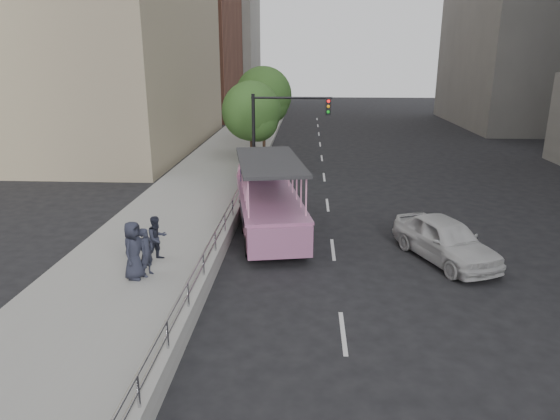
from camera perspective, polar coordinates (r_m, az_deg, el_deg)
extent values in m
plane|color=black|center=(15.45, 2.98, -9.92)|extent=(160.00, 160.00, 0.00)
cube|color=gray|center=(25.40, -9.95, 1.14)|extent=(5.50, 80.00, 0.30)
cube|color=gray|center=(17.35, -7.36, -5.18)|extent=(0.24, 30.00, 0.36)
cylinder|color=#B5B4B9|center=(10.29, -15.92, -19.29)|extent=(0.07, 0.07, 0.70)
cylinder|color=#B5B4B9|center=(11.87, -12.78, -13.71)|extent=(0.07, 0.07, 0.70)
cylinder|color=#B5B4B9|center=(13.57, -10.50, -9.46)|extent=(0.07, 0.07, 0.70)
cylinder|color=#B5B4B9|center=(15.34, -8.77, -6.15)|extent=(0.07, 0.07, 0.70)
cylinder|color=#B5B4B9|center=(17.15, -7.42, -3.54)|extent=(0.07, 0.07, 0.70)
cylinder|color=#B5B4B9|center=(19.01, -6.34, -1.43)|extent=(0.07, 0.07, 0.70)
cylinder|color=#B5B4B9|center=(20.89, -5.45, 0.31)|extent=(0.07, 0.07, 0.70)
cylinder|color=#B5B4B9|center=(22.79, -4.71, 1.75)|extent=(0.07, 0.07, 0.70)
cylinder|color=#B5B4B9|center=(24.71, -4.09, 2.98)|extent=(0.07, 0.07, 0.70)
cylinder|color=#B5B4B9|center=(26.64, -3.55, 4.02)|extent=(0.07, 0.07, 0.70)
cylinder|color=#B5B4B9|center=(17.15, -7.42, -3.54)|extent=(0.06, 22.00, 0.06)
cylinder|color=#B5B4B9|center=(17.04, -7.46, -2.50)|extent=(0.06, 22.00, 0.06)
cylinder|color=black|center=(18.29, -3.53, -4.12)|extent=(0.46, 0.86, 0.81)
cylinder|color=black|center=(18.50, 2.64, -3.85)|extent=(0.46, 0.86, 0.81)
cylinder|color=black|center=(20.66, -3.97, -1.60)|extent=(0.46, 0.86, 0.81)
cylinder|color=black|center=(20.85, 1.48, -1.39)|extent=(0.46, 0.86, 0.81)
cylinder|color=black|center=(23.07, -4.33, 0.39)|extent=(0.46, 0.86, 0.81)
cylinder|color=black|center=(23.24, 0.57, 0.56)|extent=(0.46, 0.86, 0.81)
cube|color=pink|center=(20.74, -1.29, 0.02)|extent=(3.54, 7.69, 1.13)
cube|color=pink|center=(24.85, -2.31, 3.42)|extent=(2.52, 2.28, 1.41)
cylinder|color=pink|center=(25.53, -2.46, 4.41)|extent=(2.20, 1.00, 2.12)
cube|color=#95577F|center=(17.13, 0.01, -3.72)|extent=(2.28, 0.71, 1.13)
cube|color=#95577F|center=(20.57, -1.30, 1.66)|extent=(3.70, 7.97, 0.11)
cube|color=#262629|center=(19.87, -1.23, 5.61)|extent=(3.42, 6.29, 0.13)
cube|color=#8F9EA9|center=(23.10, -2.00, 4.78)|extent=(2.08, 0.56, 0.95)
cube|color=pink|center=(23.56, -2.09, 4.34)|extent=(2.12, 1.24, 0.45)
imported|color=beige|center=(18.77, 18.35, -3.20)|extent=(3.48, 4.95, 1.57)
imported|color=#202330|center=(16.41, -15.00, -4.66)|extent=(0.52, 0.66, 1.59)
imported|color=#202330|center=(17.55, -13.88, -3.16)|extent=(0.94, 0.97, 1.57)
imported|color=#202330|center=(16.26, -16.39, -4.43)|extent=(0.76, 1.01, 1.88)
cylinder|color=black|center=(22.89, -4.37, 2.11)|extent=(0.07, 0.07, 2.24)
cube|color=#0B1E53|center=(22.67, -4.43, 4.41)|extent=(0.03, 0.56, 0.81)
cube|color=beige|center=(22.66, -4.35, 4.41)|extent=(0.02, 0.36, 0.49)
cylinder|color=black|center=(26.79, -3.02, 7.57)|extent=(0.18, 0.18, 5.20)
cylinder|color=black|center=(26.36, 1.33, 12.69)|extent=(4.20, 0.12, 0.12)
cube|color=black|center=(26.40, 5.54, 11.65)|extent=(0.28, 0.22, 0.85)
sphere|color=red|center=(26.25, 5.57, 12.27)|extent=(0.16, 0.16, 0.16)
cylinder|color=#392319|center=(30.46, -3.22, 6.70)|extent=(0.22, 0.22, 3.08)
sphere|color=#2E5421|center=(30.12, -3.30, 11.23)|extent=(3.52, 3.52, 3.52)
sphere|color=#2E5421|center=(29.84, -2.57, 10.12)|extent=(2.42, 2.42, 2.42)
cylinder|color=#392319|center=(36.30, -1.85, 8.70)|extent=(0.22, 0.22, 3.47)
sphere|color=#2E5421|center=(36.00, -1.90, 13.00)|extent=(3.97, 3.97, 3.97)
sphere|color=#2E5421|center=(35.72, -1.28, 11.98)|extent=(2.73, 2.73, 2.73)
cube|color=brown|center=(64.62, -13.96, 21.91)|extent=(18.00, 16.00, 26.00)
cube|color=gray|center=(79.45, -8.86, 19.02)|extent=(16.00, 14.00, 20.00)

